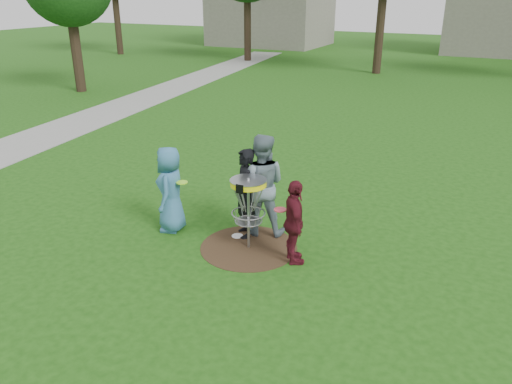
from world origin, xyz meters
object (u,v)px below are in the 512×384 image
at_px(player_blue, 170,189).
at_px(player_maroon, 294,223).
at_px(player_grey, 261,185).
at_px(player_black, 245,194).
at_px(disc_golf_basket, 248,197).

height_order(player_blue, player_maroon, player_blue).
xyz_separation_m(player_grey, player_maroon, (1.01, -0.78, -0.24)).
height_order(player_grey, player_maroon, player_grey).
height_order(player_blue, player_black, player_black).
xyz_separation_m(player_black, disc_golf_basket, (0.29, -0.42, 0.15)).
relative_size(player_black, player_maroon, 1.15).
height_order(player_black, player_maroon, player_black).
relative_size(player_blue, player_black, 0.98).
bearing_deg(disc_golf_basket, player_grey, 96.93).
height_order(player_blue, disc_golf_basket, player_blue).
bearing_deg(player_blue, player_maroon, 65.88).
bearing_deg(player_blue, player_grey, 90.63).
relative_size(player_blue, player_grey, 0.86).
relative_size(player_blue, disc_golf_basket, 1.23).
bearing_deg(player_black, player_blue, -113.21).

